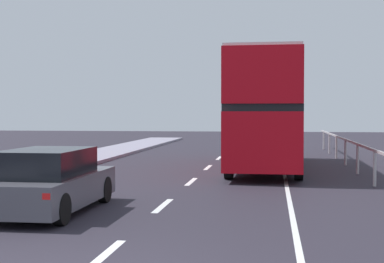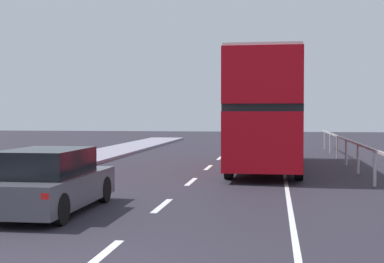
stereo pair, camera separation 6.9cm
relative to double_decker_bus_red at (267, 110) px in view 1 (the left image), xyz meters
The scene contains 3 objects.
lane_paint_markings 7.43m from the double_decker_bus_red, 93.79° to the right, with size 3.15×46.00×0.01m.
double_decker_bus_red is the anchor object (origin of this frame).
hatchback_car_near 11.93m from the double_decker_bus_red, 113.27° to the right, with size 1.79×4.33×1.42m.
Camera 1 is at (2.58, -7.11, 2.22)m, focal length 53.99 mm.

